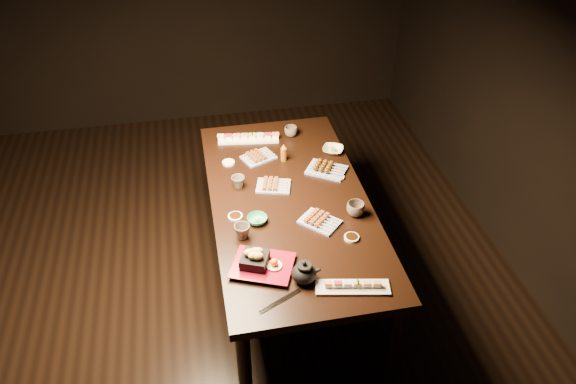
# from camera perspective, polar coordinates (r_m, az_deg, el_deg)

# --- Properties ---
(ground) EXTENTS (5.00, 5.00, 0.00)m
(ground) POSITION_cam_1_polar(r_m,az_deg,el_deg) (3.67, -6.73, -11.68)
(ground) COLOR black
(ground) RESTS_ON ground
(dining_table) EXTENTS (1.13, 1.90, 0.75)m
(dining_table) POSITION_cam_1_polar(r_m,az_deg,el_deg) (3.49, 0.16, -5.67)
(dining_table) COLOR black
(dining_table) RESTS_ON ground
(sushi_platter_near) EXTENTS (0.37, 0.16, 0.04)m
(sushi_platter_near) POSITION_cam_1_polar(r_m,az_deg,el_deg) (2.73, 6.59, -9.38)
(sushi_platter_near) COLOR white
(sushi_platter_near) RESTS_ON dining_table
(sushi_platter_far) EXTENTS (0.41, 0.16, 0.05)m
(sushi_platter_far) POSITION_cam_1_polar(r_m,az_deg,el_deg) (3.78, -4.05, 5.62)
(sushi_platter_far) COLOR white
(sushi_platter_far) RESTS_ON dining_table
(yakitori_plate_center) EXTENTS (0.23, 0.19, 0.05)m
(yakitori_plate_center) POSITION_cam_1_polar(r_m,az_deg,el_deg) (3.33, -1.50, 0.85)
(yakitori_plate_center) COLOR #828EB6
(yakitori_plate_center) RESTS_ON dining_table
(yakitori_plate_right) EXTENTS (0.25, 0.25, 0.05)m
(yakitori_plate_right) POSITION_cam_1_polar(r_m,az_deg,el_deg) (3.07, 3.25, -2.76)
(yakitori_plate_right) COLOR #828EB6
(yakitori_plate_right) RESTS_ON dining_table
(yakitori_plate_left) EXTENTS (0.24, 0.21, 0.05)m
(yakitori_plate_left) POSITION_cam_1_polar(r_m,az_deg,el_deg) (3.58, -3.03, 3.78)
(yakitori_plate_left) COLOR #828EB6
(yakitori_plate_left) RESTS_ON dining_table
(tsukune_plate) EXTENTS (0.29, 0.27, 0.06)m
(tsukune_plate) POSITION_cam_1_polar(r_m,az_deg,el_deg) (3.47, 3.95, 2.54)
(tsukune_plate) COLOR #828EB6
(tsukune_plate) RESTS_ON dining_table
(edamame_bowl_green) EXTENTS (0.15, 0.15, 0.04)m
(edamame_bowl_green) POSITION_cam_1_polar(r_m,az_deg,el_deg) (3.08, -3.15, -2.82)
(edamame_bowl_green) COLOR #2F916E
(edamame_bowl_green) RESTS_ON dining_table
(edamame_bowl_cream) EXTENTS (0.17, 0.17, 0.03)m
(edamame_bowl_cream) POSITION_cam_1_polar(r_m,az_deg,el_deg) (3.66, 4.60, 4.29)
(edamame_bowl_cream) COLOR beige
(edamame_bowl_cream) RESTS_ON dining_table
(tempura_tray) EXTENTS (0.37, 0.33, 0.11)m
(tempura_tray) POSITION_cam_1_polar(r_m,az_deg,el_deg) (2.79, -2.61, -6.94)
(tempura_tray) COLOR black
(tempura_tray) RESTS_ON dining_table
(teacup_near_left) EXTENTS (0.10, 0.10, 0.08)m
(teacup_near_left) POSITION_cam_1_polar(r_m,az_deg,el_deg) (2.98, -4.66, -4.02)
(teacup_near_left) COLOR #52483F
(teacup_near_left) RESTS_ON dining_table
(teacup_mid_right) EXTENTS (0.12, 0.12, 0.08)m
(teacup_mid_right) POSITION_cam_1_polar(r_m,az_deg,el_deg) (3.14, 6.88, -1.73)
(teacup_mid_right) COLOR #52483F
(teacup_mid_right) RESTS_ON dining_table
(teacup_far_left) EXTENTS (0.08, 0.08, 0.07)m
(teacup_far_left) POSITION_cam_1_polar(r_m,az_deg,el_deg) (3.33, -5.08, 1.00)
(teacup_far_left) COLOR #52483F
(teacup_far_left) RESTS_ON dining_table
(teacup_far_right) EXTENTS (0.09, 0.09, 0.07)m
(teacup_far_right) POSITION_cam_1_polar(r_m,az_deg,el_deg) (3.81, 0.29, 6.17)
(teacup_far_right) COLOR #52483F
(teacup_far_right) RESTS_ON dining_table
(teapot) EXTENTS (0.15, 0.15, 0.12)m
(teapot) POSITION_cam_1_polar(r_m,az_deg,el_deg) (2.73, 1.64, -8.06)
(teapot) COLOR black
(teapot) RESTS_ON dining_table
(condiment_bottle) EXTENTS (0.04, 0.04, 0.12)m
(condiment_bottle) POSITION_cam_1_polar(r_m,az_deg,el_deg) (3.54, -0.44, 4.06)
(condiment_bottle) COLOR brown
(condiment_bottle) RESTS_ON dining_table
(sauce_dish_west) EXTENTS (0.09, 0.09, 0.01)m
(sauce_dish_west) POSITION_cam_1_polar(r_m,az_deg,el_deg) (3.13, -5.37, -2.50)
(sauce_dish_west) COLOR white
(sauce_dish_west) RESTS_ON dining_table
(sauce_dish_east) EXTENTS (0.09, 0.09, 0.01)m
(sauce_dish_east) POSITION_cam_1_polar(r_m,az_deg,el_deg) (3.42, 5.15, 1.50)
(sauce_dish_east) COLOR white
(sauce_dish_east) RESTS_ON dining_table
(sauce_dish_se) EXTENTS (0.10, 0.10, 0.01)m
(sauce_dish_se) POSITION_cam_1_polar(r_m,az_deg,el_deg) (3.00, 6.48, -4.62)
(sauce_dish_se) COLOR white
(sauce_dish_se) RESTS_ON dining_table
(sauce_dish_nw) EXTENTS (0.08, 0.08, 0.01)m
(sauce_dish_nw) POSITION_cam_1_polar(r_m,az_deg,el_deg) (3.56, -6.07, 2.99)
(sauce_dish_nw) COLOR white
(sauce_dish_nw) RESTS_ON dining_table
(chopsticks_near) EXTENTS (0.22, 0.12, 0.01)m
(chopsticks_near) POSITION_cam_1_polar(r_m,az_deg,el_deg) (2.67, -0.80, -10.97)
(chopsticks_near) COLOR black
(chopsticks_near) RESTS_ON dining_table
(chopsticks_se) EXTENTS (0.23, 0.09, 0.01)m
(chopsticks_se) POSITION_cam_1_polar(r_m,az_deg,el_deg) (2.73, 8.00, -10.11)
(chopsticks_se) COLOR black
(chopsticks_se) RESTS_ON dining_table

